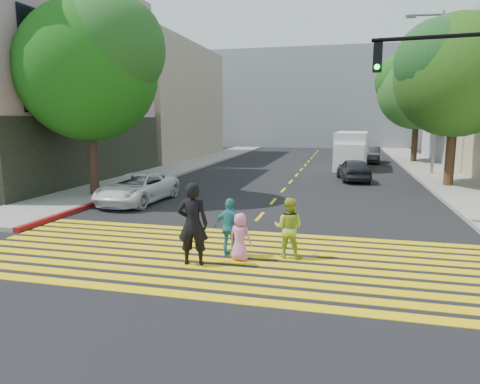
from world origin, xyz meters
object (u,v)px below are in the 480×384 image
at_px(pedestrian_extra, 230,228).
at_px(silver_car, 352,153).
at_px(dark_car_parked, 371,155).
at_px(dark_car_near, 354,169).
at_px(pedestrian_woman, 289,228).
at_px(white_sedan, 137,188).
at_px(tree_left, 89,63).
at_px(tree_right_near, 459,69).
at_px(white_van, 351,151).
at_px(tree_right_far, 420,85).
at_px(pedestrian_man, 193,224).
at_px(traffic_signal, 475,98).
at_px(pedestrian_child, 240,237).

xyz_separation_m(pedestrian_extra, silver_car, (3.37, 28.00, -0.14)).
height_order(pedestrian_extra, dark_car_parked, pedestrian_extra).
xyz_separation_m(pedestrian_extra, dark_car_near, (3.29, 14.86, -0.11)).
height_order(pedestrian_woman, white_sedan, pedestrian_woman).
height_order(silver_car, dark_car_parked, dark_car_parked).
distance_m(tree_left, tree_right_near, 17.37).
height_order(dark_car_parked, white_van, white_van).
bearing_deg(white_sedan, pedestrian_woman, -35.63).
distance_m(tree_right_near, pedestrian_extra, 16.40).
relative_size(tree_right_far, pedestrian_man, 4.52).
height_order(tree_right_far, traffic_signal, tree_right_far).
bearing_deg(tree_right_far, tree_right_near, -90.91).
bearing_deg(silver_car, dark_car_near, 90.18).
bearing_deg(dark_car_near, white_sedan, 36.10).
bearing_deg(dark_car_parked, traffic_signal, -82.40).
distance_m(pedestrian_man, silver_car, 29.11).
distance_m(pedestrian_child, silver_car, 28.41).
bearing_deg(white_sedan, silver_car, 70.97).
relative_size(dark_car_parked, traffic_signal, 0.61).
height_order(tree_right_far, white_van, tree_right_far).
bearing_deg(pedestrian_man, pedestrian_woman, -162.93).
relative_size(dark_car_near, silver_car, 0.89).
bearing_deg(tree_left, pedestrian_extra, -39.83).
bearing_deg(dark_car_near, tree_left, 27.10).
bearing_deg(white_sedan, pedestrian_extra, -43.38).
bearing_deg(traffic_signal, pedestrian_woman, -137.01).
height_order(pedestrian_woman, white_van, white_van).
bearing_deg(pedestrian_man, silver_car, -107.68).
relative_size(pedestrian_child, traffic_signal, 0.19).
height_order(tree_right_near, pedestrian_child, tree_right_near).
bearing_deg(white_van, silver_car, 92.78).
bearing_deg(white_van, pedestrian_child, -93.41).
distance_m(pedestrian_man, dark_car_parked, 27.19).
bearing_deg(white_sedan, white_van, 62.82).
relative_size(dark_car_parked, white_van, 0.69).
xyz_separation_m(pedestrian_man, traffic_signal, (7.16, 4.92, 3.09)).
xyz_separation_m(pedestrian_man, pedestrian_extra, (0.70, 0.83, -0.25)).
height_order(tree_right_near, traffic_signal, tree_right_near).
bearing_deg(dark_car_near, silver_car, -99.08).
height_order(tree_right_far, pedestrian_woman, tree_right_far).
height_order(tree_right_far, pedestrian_child, tree_right_far).
xyz_separation_m(pedestrian_woman, pedestrian_extra, (-1.45, -0.26, -0.02)).
bearing_deg(white_van, white_sedan, -116.15).
xyz_separation_m(pedestrian_extra, white_van, (3.19, 21.03, 0.47)).
bearing_deg(silver_car, pedestrian_extra, 83.69).
bearing_deg(tree_right_near, tree_left, -157.44).
bearing_deg(silver_car, pedestrian_child, 84.38).
bearing_deg(pedestrian_woman, dark_car_parked, -91.27).
relative_size(pedestrian_woman, silver_car, 0.36).
bearing_deg(pedestrian_man, dark_car_near, -113.90).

